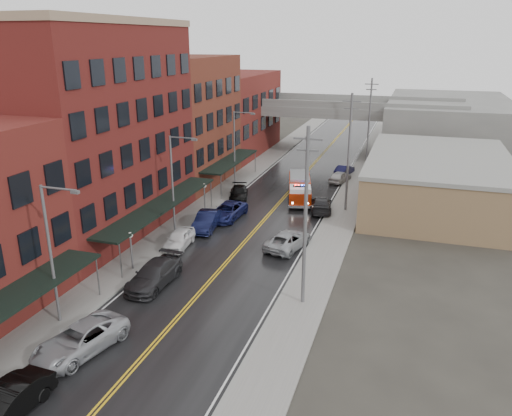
% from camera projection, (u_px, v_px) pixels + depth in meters
% --- Properties ---
extents(road, '(11.00, 160.00, 0.02)m').
position_uv_depth(road, '(265.00, 219.00, 49.24)').
color(road, black).
rests_on(road, ground).
extents(sidewalk_left, '(3.00, 160.00, 0.15)m').
position_uv_depth(sidewalk_left, '(197.00, 211.00, 51.33)').
color(sidewalk_left, slate).
rests_on(sidewalk_left, ground).
extents(sidewalk_right, '(3.00, 160.00, 0.15)m').
position_uv_depth(sidewalk_right, '(339.00, 227.00, 47.11)').
color(sidewalk_right, slate).
rests_on(sidewalk_right, ground).
extents(curb_left, '(0.30, 160.00, 0.15)m').
position_uv_depth(curb_left, '(212.00, 213.00, 50.85)').
color(curb_left, gray).
rests_on(curb_left, ground).
extents(curb_right, '(0.30, 160.00, 0.15)m').
position_uv_depth(curb_right, '(321.00, 225.00, 47.58)').
color(curb_right, gray).
rests_on(curb_right, ground).
extents(brick_building_b, '(9.00, 20.00, 18.00)m').
position_uv_depth(brick_building_b, '(98.00, 134.00, 43.88)').
color(brick_building_b, maroon).
rests_on(brick_building_b, ground).
extents(brick_building_c, '(9.00, 15.00, 15.00)m').
position_uv_depth(brick_building_c, '(185.00, 121.00, 60.14)').
color(brick_building_c, brown).
rests_on(brick_building_c, ground).
extents(brick_building_far, '(9.00, 20.00, 12.00)m').
position_uv_depth(brick_building_far, '(235.00, 114.00, 76.39)').
color(brick_building_far, maroon).
rests_on(brick_building_far, ground).
extents(tan_building, '(14.00, 22.00, 5.00)m').
position_uv_depth(tan_building, '(437.00, 182.00, 52.82)').
color(tan_building, '#8D714C').
rests_on(tan_building, ground).
extents(right_far_block, '(18.00, 30.00, 8.00)m').
position_uv_depth(right_far_block, '(447.00, 125.00, 78.80)').
color(right_far_block, slate).
rests_on(right_far_block, ground).
extents(awning_1, '(2.60, 18.00, 3.09)m').
position_uv_depth(awning_1, '(161.00, 205.00, 44.14)').
color(awning_1, black).
rests_on(awning_1, ground).
extents(awning_2, '(2.60, 13.00, 3.09)m').
position_uv_depth(awning_2, '(231.00, 161.00, 59.91)').
color(awning_2, black).
rests_on(awning_2, ground).
extents(globe_lamp_1, '(0.44, 0.44, 3.12)m').
position_uv_depth(globe_lamp_1, '(131.00, 242.00, 37.73)').
color(globe_lamp_1, '#59595B').
rests_on(globe_lamp_1, ground).
extents(globe_lamp_2, '(0.44, 0.44, 3.12)m').
position_uv_depth(globe_lamp_2, '(204.00, 191.00, 50.35)').
color(globe_lamp_2, '#59595B').
rests_on(globe_lamp_2, ground).
extents(street_lamp_0, '(2.64, 0.22, 9.00)m').
position_uv_depth(street_lamp_0, '(53.00, 247.00, 29.64)').
color(street_lamp_0, '#59595B').
rests_on(street_lamp_0, ground).
extents(street_lamp_1, '(2.64, 0.22, 9.00)m').
position_uv_depth(street_lamp_1, '(175.00, 179.00, 44.06)').
color(street_lamp_1, '#59595B').
rests_on(street_lamp_1, ground).
extents(street_lamp_2, '(2.64, 0.22, 9.00)m').
position_uv_depth(street_lamp_2, '(236.00, 144.00, 58.48)').
color(street_lamp_2, '#59595B').
rests_on(street_lamp_2, ground).
extents(utility_pole_0, '(1.80, 0.24, 12.00)m').
position_uv_depth(utility_pole_0, '(305.00, 215.00, 31.61)').
color(utility_pole_0, '#59595B').
rests_on(utility_pole_0, ground).
extents(utility_pole_1, '(1.80, 0.24, 12.00)m').
position_uv_depth(utility_pole_1, '(349.00, 151.00, 49.63)').
color(utility_pole_1, '#59595B').
rests_on(utility_pole_1, ground).
extents(utility_pole_2, '(1.80, 0.24, 12.00)m').
position_uv_depth(utility_pole_2, '(369.00, 121.00, 67.66)').
color(utility_pole_2, '#59595B').
rests_on(utility_pole_2, ground).
extents(overpass, '(40.00, 10.00, 7.50)m').
position_uv_depth(overpass, '(326.00, 114.00, 76.15)').
color(overpass, slate).
rests_on(overpass, ground).
extents(fire_truck, '(4.30, 7.67, 2.67)m').
position_uv_depth(fire_truck, '(300.00, 188.00, 54.52)').
color(fire_truck, '#9E2307').
rests_on(fire_truck, ground).
extents(parked_car_left_1, '(1.87, 4.90, 1.59)m').
position_uv_depth(parked_car_left_1, '(7.00, 403.00, 23.26)').
color(parked_car_left_1, black).
rests_on(parked_car_left_1, ground).
extents(parked_car_left_2, '(3.91, 6.20, 1.59)m').
position_uv_depth(parked_car_left_2, '(80.00, 339.00, 28.22)').
color(parked_car_left_2, '#9D9FA4').
rests_on(parked_car_left_2, ground).
extents(parked_car_left_3, '(2.42, 5.74, 1.65)m').
position_uv_depth(parked_car_left_3, '(154.00, 274.00, 35.91)').
color(parked_car_left_3, '#262629').
rests_on(parked_car_left_3, ground).
extents(parked_car_left_4, '(2.20, 4.57, 1.51)m').
position_uv_depth(parked_car_left_4, '(179.00, 239.00, 42.51)').
color(parked_car_left_4, white).
rests_on(parked_car_left_4, ground).
extents(parked_car_left_5, '(2.31, 5.21, 1.66)m').
position_uv_depth(parked_car_left_5, '(207.00, 221.00, 46.48)').
color(parked_car_left_5, black).
rests_on(parked_car_left_5, ground).
extents(parked_car_left_6, '(2.84, 5.62, 1.52)m').
position_uv_depth(parked_car_left_6, '(227.00, 211.00, 49.26)').
color(parked_car_left_6, '#14194C').
rests_on(parked_car_left_6, ground).
extents(parked_car_left_7, '(3.22, 5.10, 1.38)m').
position_uv_depth(parked_car_left_7, '(239.00, 193.00, 55.21)').
color(parked_car_left_7, black).
rests_on(parked_car_left_7, ground).
extents(parked_car_right_0, '(3.56, 5.73, 1.48)m').
position_uv_depth(parked_car_right_0, '(288.00, 240.00, 42.28)').
color(parked_car_right_0, '#989C9F').
rests_on(parked_car_right_0, ground).
extents(parked_car_right_1, '(2.98, 5.44, 1.49)m').
position_uv_depth(parked_car_right_1, '(321.00, 204.00, 51.40)').
color(parked_car_right_1, black).
rests_on(parked_car_right_1, ground).
extents(parked_car_right_2, '(2.62, 4.45, 1.42)m').
position_uv_depth(parked_car_right_2, '(340.00, 177.00, 61.70)').
color(parked_car_right_2, '#B8B8B8').
rests_on(parked_car_right_2, ground).
extents(parked_car_right_3, '(2.27, 4.30, 1.35)m').
position_uv_depth(parked_car_right_3, '(344.00, 170.00, 65.02)').
color(parked_car_right_3, black).
rests_on(parked_car_right_3, ground).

